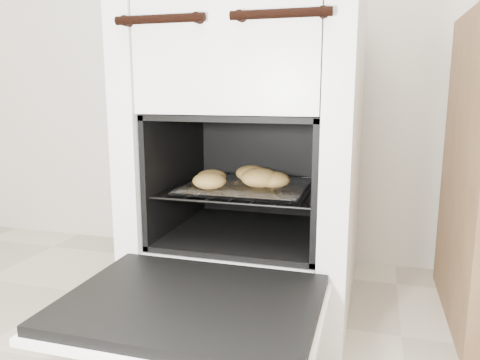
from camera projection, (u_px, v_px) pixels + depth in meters
The scene contains 5 objects.
stove at pixel (254, 155), 1.37m from camera, with size 0.59×0.66×0.90m.
oven_door at pixel (192, 306), 0.95m from camera, with size 0.53×0.41×0.04m.
oven_rack at pixel (248, 187), 1.33m from camera, with size 0.43×0.41×0.01m.
foil_sheet at pixel (246, 187), 1.31m from camera, with size 0.33×0.29×0.01m, color white.
baked_rolls at pixel (245, 177), 1.30m from camera, with size 0.30×0.26×0.05m.
Camera 1 is at (0.24, -0.15, 0.63)m, focal length 35.00 mm.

